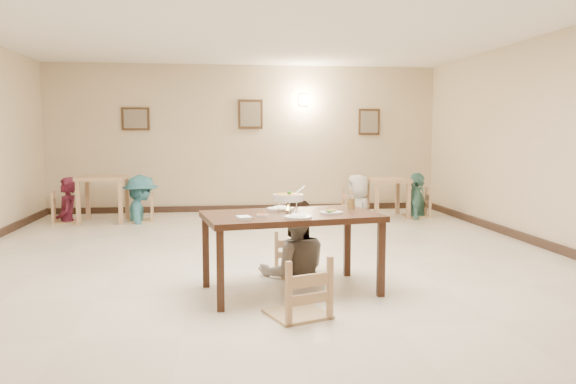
{
  "coord_description": "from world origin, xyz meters",
  "views": [
    {
      "loc": [
        -0.58,
        -6.63,
        1.62
      ],
      "look_at": [
        0.22,
        -0.29,
        0.94
      ],
      "focal_mm": 35.0,
      "sensor_mm": 36.0,
      "label": 1
    }
  ],
  "objects": [
    {
      "name": "main_table",
      "position": [
        0.15,
        -1.07,
        0.73
      ],
      "size": [
        1.87,
        1.25,
        0.81
      ],
      "rotation": [
        0.0,
        0.0,
        0.17
      ],
      "color": "#3C2115",
      "rests_on": "floor"
    },
    {
      "name": "main_diner",
      "position": [
        0.28,
        -0.38,
        0.86
      ],
      "size": [
        0.88,
        0.7,
        1.72
      ],
      "primitive_type": "imported",
      "rotation": [
        0.0,
        0.0,
        3.21
      ],
      "color": "gray",
      "rests_on": "floor"
    },
    {
      "name": "floor",
      "position": [
        0.0,
        0.0,
        0.0
      ],
      "size": [
        10.0,
        10.0,
        0.0
      ],
      "primitive_type": "plane",
      "color": "beige",
      "rests_on": "ground"
    },
    {
      "name": "chili_dish",
      "position": [
        -0.16,
        -1.24,
        0.82
      ],
      "size": [
        0.11,
        0.11,
        0.02
      ],
      "color": "white",
      "rests_on": "main_table"
    },
    {
      "name": "bg_diner_b",
      "position": [
        -1.99,
        3.86,
        0.85
      ],
      "size": [
        0.83,
        1.2,
        1.7
      ],
      "primitive_type": "imported",
      "rotation": [
        0.0,
        0.0,
        1.76
      ],
      "color": "teal",
      "rests_on": "floor"
    },
    {
      "name": "chair_far",
      "position": [
        0.29,
        -0.31,
        0.43
      ],
      "size": [
        0.4,
        0.4,
        0.86
      ],
      "rotation": [
        0.0,
        0.0,
        0.15
      ],
      "color": "tan",
      "rests_on": "floor"
    },
    {
      "name": "rice_plate_near",
      "position": [
        0.18,
        -1.39,
        0.82
      ],
      "size": [
        0.26,
        0.26,
        0.06
      ],
      "color": "white",
      "rests_on": "main_table"
    },
    {
      "name": "bg_diner_a",
      "position": [
        -3.31,
        3.88,
        0.82
      ],
      "size": [
        0.51,
        0.67,
        1.65
      ],
      "primitive_type": "imported",
      "rotation": [
        0.0,
        0.0,
        4.93
      ],
      "color": "#53162A",
      "rests_on": "floor"
    },
    {
      "name": "bg_table_right",
      "position": [
        2.68,
        3.83,
        0.61
      ],
      "size": [
        0.76,
        0.76,
        0.74
      ],
      "rotation": [
        0.0,
        0.0,
        0.02
      ],
      "color": "tan",
      "rests_on": "floor"
    },
    {
      "name": "napkin_cutlery",
      "position": [
        -0.34,
        -1.4,
        0.82
      ],
      "size": [
        0.17,
        0.25,
        0.03
      ],
      "color": "white",
      "rests_on": "main_table"
    },
    {
      "name": "bg_chair_ll",
      "position": [
        -3.31,
        3.88,
        0.53
      ],
      "size": [
        0.5,
        0.5,
        1.06
      ],
      "rotation": [
        0.0,
        0.0,
        1.77
      ],
      "color": "tan",
      "rests_on": "floor"
    },
    {
      "name": "bg_table_left",
      "position": [
        -2.65,
        3.83,
        0.7
      ],
      "size": [
        0.84,
        0.84,
        0.84
      ],
      "rotation": [
        0.0,
        0.0,
        -0.0
      ],
      "color": "tan",
      "rests_on": "floor"
    },
    {
      "name": "bg_chair_lr",
      "position": [
        -1.99,
        3.86,
        0.47
      ],
      "size": [
        0.44,
        0.44,
        0.95
      ],
      "rotation": [
        0.0,
        0.0,
        -1.5
      ],
      "color": "tan",
      "rests_on": "floor"
    },
    {
      "name": "wall_back",
      "position": [
        0.0,
        5.0,
        1.5
      ],
      "size": [
        10.0,
        0.0,
        10.0
      ],
      "primitive_type": "plane",
      "rotation": [
        1.57,
        0.0,
        0.0
      ],
      "color": "beige",
      "rests_on": "floor"
    },
    {
      "name": "wall_sconce",
      "position": [
        1.2,
        4.96,
        2.3
      ],
      "size": [
        0.16,
        0.05,
        0.22
      ],
      "primitive_type": "cube",
      "color": "#FFD88C",
      "rests_on": "wall_back"
    },
    {
      "name": "baseboard_right",
      "position": [
        3.97,
        0.0,
        0.06
      ],
      "size": [
        0.06,
        10.0,
        0.12
      ],
      "primitive_type": "cube",
      "color": "#312018",
      "rests_on": "floor"
    },
    {
      "name": "picture_c",
      "position": [
        2.6,
        4.96,
        1.85
      ],
      "size": [
        0.45,
        0.04,
        0.55
      ],
      "color": "#3C2615",
      "rests_on": "wall_back"
    },
    {
      "name": "bg_chair_rl",
      "position": [
        2.1,
        3.87,
        0.53
      ],
      "size": [
        0.5,
        0.5,
        1.06
      ],
      "rotation": [
        0.0,
        0.0,
        1.69
      ],
      "color": "tan",
      "rests_on": "floor"
    },
    {
      "name": "drink_glass",
      "position": [
        0.82,
        -0.86,
        0.88
      ],
      "size": [
        0.08,
        0.08,
        0.15
      ],
      "color": "white",
      "rests_on": "main_table"
    },
    {
      "name": "bg_chair_rr",
      "position": [
        3.25,
        3.8,
        0.52
      ],
      "size": [
        0.49,
        0.49,
        1.04
      ],
      "rotation": [
        0.0,
        0.0,
        -1.74
      ],
      "color": "tan",
      "rests_on": "floor"
    },
    {
      "name": "picture_b",
      "position": [
        0.1,
        4.96,
        2.0
      ],
      "size": [
        0.5,
        0.04,
        0.6
      ],
      "color": "#3C2615",
      "rests_on": "wall_back"
    },
    {
      "name": "curry_warmer",
      "position": [
        0.12,
        -1.06,
        0.97
      ],
      "size": [
        0.34,
        0.3,
        0.27
      ],
      "color": "silver",
      "rests_on": "main_table"
    },
    {
      "name": "rice_plate_far",
      "position": [
        0.07,
        -0.8,
        0.82
      ],
      "size": [
        0.29,
        0.29,
        0.07
      ],
      "color": "white",
      "rests_on": "main_table"
    },
    {
      "name": "bg_diner_d",
      "position": [
        3.25,
        3.8,
        0.86
      ],
      "size": [
        0.73,
        1.09,
        1.71
      ],
      "primitive_type": "imported",
      "rotation": [
        0.0,
        0.0,
        1.22
      ],
      "color": "#4F907F",
      "rests_on": "floor"
    },
    {
      "name": "fried_plate",
      "position": [
        0.55,
        -1.14,
        0.83
      ],
      "size": [
        0.23,
        0.23,
        0.05
      ],
      "color": "white",
      "rests_on": "main_table"
    },
    {
      "name": "wall_front",
      "position": [
        0.0,
        -5.0,
        1.5
      ],
      "size": [
        10.0,
        0.0,
        10.0
      ],
      "primitive_type": "plane",
      "rotation": [
        -1.57,
        0.0,
        0.0
      ],
      "color": "beige",
      "rests_on": "floor"
    },
    {
      "name": "picture_a",
      "position": [
        -2.2,
        4.96,
        1.9
      ],
      "size": [
        0.55,
        0.04,
        0.45
      ],
      "color": "#3C2615",
      "rests_on": "wall_back"
    },
    {
      "name": "bg_diner_c",
      "position": [
        2.1,
        3.87,
        0.82
      ],
      "size": [
        0.53,
        0.81,
        1.65
      ],
      "primitive_type": "imported",
      "rotation": [
        0.0,
        0.0,
        4.71
      ],
      "color": "silver",
      "rests_on": "floor"
    },
    {
      "name": "baseboard_back",
      "position": [
        0.0,
        4.97,
        0.06
      ],
      "size": [
        8.0,
        0.06,
        0.12
      ],
      "primitive_type": "cube",
      "color": "#312018",
      "rests_on": "floor"
    },
    {
      "name": "chair_near",
      "position": [
        0.11,
        -1.83,
        0.52
      ],
      "size": [
        0.49,
        0.49,
        1.04
      ],
      "rotation": [
        0.0,
        0.0,
        3.5
      ],
      "color": "tan",
      "rests_on": "floor"
    },
    {
      "name": "ceiling",
      "position": [
        0.0,
        0.0,
        3.0
      ],
      "size": [
        10.0,
        10.0,
        0.0
      ],
      "primitive_type": "plane",
      "color": "white",
      "rests_on": "wall_back"
    }
  ]
}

